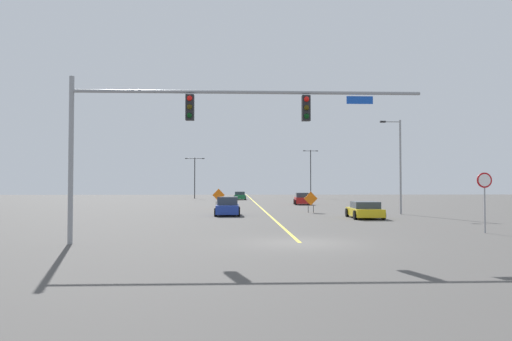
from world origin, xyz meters
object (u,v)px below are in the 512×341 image
at_px(street_lamp_mid_left, 399,162).
at_px(car_red_approaching, 302,199).
at_px(car_yellow_distant, 365,210).
at_px(street_lamp_near_right, 195,174).
at_px(street_lamp_far_left, 311,170).
at_px(traffic_signal_assembly, 194,119).
at_px(stop_sign, 485,191).
at_px(construction_sign_median_near, 311,200).
at_px(car_green_near, 240,196).
at_px(construction_sign_left_shoulder, 219,196).
at_px(car_blue_mid, 228,207).

bearing_deg(street_lamp_mid_left, car_red_approaching, 104.41).
bearing_deg(car_red_approaching, car_yellow_distant, -87.54).
height_order(street_lamp_near_right, street_lamp_far_left, street_lamp_far_left).
distance_m(traffic_signal_assembly, street_lamp_far_left, 72.71).
bearing_deg(street_lamp_mid_left, stop_sign, -93.90).
height_order(construction_sign_median_near, car_green_near, construction_sign_median_near).
relative_size(street_lamp_near_right, street_lamp_mid_left, 0.95).
bearing_deg(construction_sign_left_shoulder, car_green_near, 86.01).
height_order(traffic_signal_assembly, street_lamp_far_left, street_lamp_far_left).
relative_size(street_lamp_far_left, construction_sign_median_near, 4.95).
xyz_separation_m(traffic_signal_assembly, construction_sign_left_shoulder, (-0.01, 27.92, -3.76)).
bearing_deg(stop_sign, construction_sign_left_shoulder, 120.03).
distance_m(construction_sign_median_near, car_red_approaching, 17.82).
bearing_deg(car_green_near, construction_sign_left_shoulder, -93.99).
bearing_deg(street_lamp_far_left, street_lamp_mid_left, -90.73).
height_order(stop_sign, street_lamp_mid_left, street_lamp_mid_left).
height_order(stop_sign, construction_sign_median_near, stop_sign).
bearing_deg(street_lamp_far_left, car_blue_mid, -105.61).
bearing_deg(car_blue_mid, construction_sign_median_near, 26.07).
xyz_separation_m(street_lamp_mid_left, construction_sign_median_near, (-6.89, 2.52, -3.13)).
bearing_deg(street_lamp_far_left, traffic_signal_assembly, -102.48).
height_order(street_lamp_far_left, car_red_approaching, street_lamp_far_left).
relative_size(street_lamp_near_right, car_blue_mid, 1.86).
relative_size(construction_sign_left_shoulder, car_blue_mid, 0.51).
bearing_deg(stop_sign, car_green_near, 101.50).
height_order(traffic_signal_assembly, car_yellow_distant, traffic_signal_assembly).
height_order(construction_sign_median_near, car_yellow_distant, construction_sign_median_near).
xyz_separation_m(street_lamp_mid_left, car_green_near, (-12.75, 41.65, -3.65)).
relative_size(street_lamp_mid_left, car_blue_mid, 1.95).
bearing_deg(car_green_near, car_blue_mid, -91.70).
xyz_separation_m(stop_sign, construction_sign_median_near, (-5.82, 18.24, -0.96)).
bearing_deg(construction_sign_left_shoulder, street_lamp_mid_left, -29.36).
height_order(traffic_signal_assembly, street_lamp_near_right, street_lamp_near_right).
bearing_deg(car_yellow_distant, stop_sign, -74.44).
distance_m(street_lamp_mid_left, construction_sign_left_shoulder, 17.53).
distance_m(stop_sign, car_green_near, 58.57).
bearing_deg(street_lamp_mid_left, traffic_signal_assembly, -127.74).
xyz_separation_m(traffic_signal_assembly, stop_sign, (13.98, 3.72, -2.96)).
relative_size(construction_sign_median_near, car_red_approaching, 0.46).
xyz_separation_m(stop_sign, street_lamp_near_right, (-19.76, 64.34, 2.32)).
xyz_separation_m(construction_sign_median_near, car_blue_mid, (-7.12, -3.48, -0.44)).
distance_m(construction_sign_left_shoulder, car_green_near, 33.26).
xyz_separation_m(traffic_signal_assembly, car_red_approaching, (9.85, 39.70, -4.38)).
distance_m(car_blue_mid, car_red_approaching, 22.97).
bearing_deg(street_lamp_near_right, car_green_near, -40.75).
height_order(construction_sign_left_shoulder, car_blue_mid, construction_sign_left_shoulder).
relative_size(car_blue_mid, car_red_approaching, 1.00).
xyz_separation_m(street_lamp_near_right, car_blue_mid, (6.82, -49.57, -3.73)).
xyz_separation_m(street_lamp_far_left, construction_sign_left_shoulder, (-15.72, -43.08, -3.92)).
relative_size(street_lamp_mid_left, car_green_near, 1.69).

